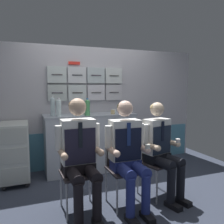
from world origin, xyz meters
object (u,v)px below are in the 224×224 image
Objects in this scene: crew_member_left at (80,151)px; coffee_cup_white at (83,113)px; crew_member_center at (128,150)px; crew_member_right at (161,146)px; folding_chair_right at (152,155)px; water_bottle_clear at (87,107)px; folding_chair_left at (77,164)px; service_trolley at (15,151)px; folding_chair_center at (122,161)px.

crew_member_left is 20.35× the size of coffee_cup_white.
crew_member_right is at bearing 10.33° from crew_member_center.
folding_chair_right is 0.22m from crew_member_right.
folding_chair_right is 1.33m from coffee_cup_white.
folding_chair_right is at bearing 103.51° from crew_member_right.
folding_chair_right is 13.22× the size of coffee_cup_white.
crew_member_left reaches higher than water_bottle_clear.
folding_chair_left is 0.67× the size of crew_member_center.
crew_member_left reaches higher than crew_member_right.
crew_member_right is at bearing -76.49° from folding_chair_right.
folding_chair_left is 0.63m from crew_member_center.
service_trolley reaches higher than folding_chair_left.
folding_chair_center is 1.00× the size of folding_chair_right.
folding_chair_right is (0.48, 0.09, 0.00)m from folding_chair_center.
crew_member_center is 0.57m from folding_chair_right.
crew_member_center is at bearing -8.58° from crew_member_left.
crew_member_right is at bearing -7.20° from folding_chair_center.
crew_member_left reaches higher than crew_member_center.
folding_chair_left is 1.09m from crew_member_right.
coffee_cup_white reaches higher than folding_chair_right.
crew_member_left is 1.54× the size of folding_chair_center.
crew_member_right reaches higher than coffee_cup_white.
crew_member_center is at bearing -89.60° from folding_chair_center.
folding_chair_center is (0.55, 0.08, -0.20)m from crew_member_left.
water_bottle_clear is at bearing 68.04° from folding_chair_left.
folding_chair_left is 1.00× the size of folding_chair_right.
crew_member_center reaches higher than folding_chair_left.
folding_chair_center is (0.55, -0.08, 0.00)m from folding_chair_left.
crew_member_center is at bearing -80.30° from coffee_cup_white.
coffee_cup_white is at bearing 99.70° from crew_member_center.
crew_member_left reaches higher than folding_chair_right.
service_trolley is at bearing 120.59° from crew_member_left.
folding_chair_center is (1.27, -1.14, 0.04)m from service_trolley.
folding_chair_left is at bearing 156.50° from crew_member_center.
folding_chair_left and folding_chair_center have the same top height.
service_trolley is at bearing 146.00° from crew_member_right.
service_trolley is 0.71× the size of crew_member_center.
coffee_cup_white is (0.33, 1.04, 0.48)m from folding_chair_left.
crew_member_center is (0.55, -0.08, -0.02)m from crew_member_left.
folding_chair_center is 0.55m from crew_member_right.
crew_member_center is 19.82× the size of coffee_cup_white.
crew_member_left reaches higher than coffee_cup_white.
folding_chair_left is 1.19m from coffee_cup_white.
coffee_cup_white is (-0.22, 1.12, 0.48)m from folding_chair_center.
water_bottle_clear is (0.39, 1.13, 0.38)m from crew_member_left.
service_trolley is at bearing 134.28° from crew_member_center.
crew_member_right is 1.38m from water_bottle_clear.
crew_member_right is at bearing -58.77° from water_bottle_clear.
folding_chair_right is (1.03, 0.01, 0.00)m from folding_chair_left.
folding_chair_left is 13.22× the size of coffee_cup_white.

